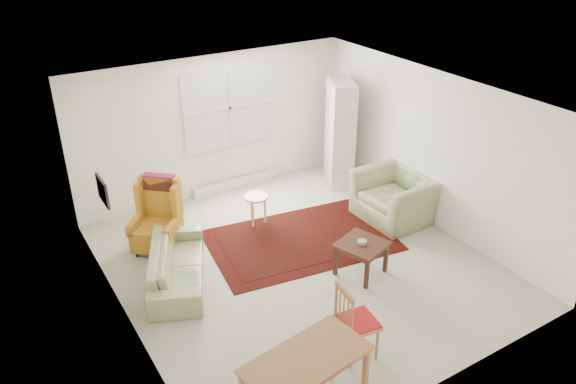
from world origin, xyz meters
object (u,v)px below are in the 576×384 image
sofa (176,259)px  armchair (396,192)px  stool (256,210)px  coffee_table (361,258)px  desk_chair (358,321)px  cabinet (340,134)px  wingback_chair (155,217)px

sofa → armchair: 3.76m
sofa → stool: bearing=-41.1°
coffee_table → desk_chair: desk_chair is taller
sofa → stool: (1.68, 0.78, -0.10)m
stool → cabinet: (2.07, 0.55, 0.71)m
armchair → stool: 2.31m
cabinet → desk_chair: 4.57m
armchair → wingback_chair: wingback_chair is taller
desk_chair → wingback_chair: bearing=28.2°
wingback_chair → cabinet: 3.77m
sofa → cabinet: 4.03m
wingback_chair → desk_chair: 3.54m
sofa → coffee_table: bearing=-93.9°
coffee_table → cabinet: 3.02m
wingback_chair → coffee_table: 3.08m
stool → desk_chair: desk_chair is taller
sofa → wingback_chair: size_ratio=1.58×
wingback_chair → stool: 1.68m
armchair → coffee_table: 1.78m
cabinet → desk_chair: cabinet is taller
wingback_chair → coffee_table: wingback_chair is taller
sofa → desk_chair: 2.74m
stool → cabinet: cabinet is taller
cabinet → wingback_chair: bearing=-149.2°
wingback_chair → stool: wingback_chair is taller
sofa → cabinet: (3.75, 1.34, 0.62)m
wingback_chair → stool: (1.65, -0.11, -0.30)m
cabinet → desk_chair: size_ratio=2.01×
coffee_table → cabinet: (1.48, 2.54, 0.73)m
wingback_chair → cabinet: cabinet is taller
wingback_chair → desk_chair: wingback_chair is taller
armchair → coffee_table: bearing=-58.0°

